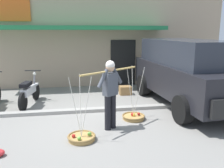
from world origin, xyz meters
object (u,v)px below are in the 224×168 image
object	(u,v)px
parked_truck	(187,71)
wooden_crate	(125,90)
fruit_vendor	(110,90)
fruit_basket_right_side	(82,137)
motorcycle_second_in_row	(29,92)
fruit_basket_left_side	(133,116)

from	to	relation	value
parked_truck	wooden_crate	size ratio (longest dim) A/B	11.16
fruit_vendor	fruit_basket_right_side	size ratio (longest dim) A/B	1.17
fruit_vendor	parked_truck	xyz separation A→B (m)	(2.75, 1.57, 0.15)
fruit_basket_right_side	wooden_crate	xyz separation A→B (m)	(1.81, 3.67, 0.09)
parked_truck	wooden_crate	distance (m)	2.49
motorcycle_second_in_row	wooden_crate	size ratio (longest dim) A/B	4.11
parked_truck	wooden_crate	bearing A→B (deg)	136.98
fruit_basket_right_side	fruit_vendor	bearing A→B (deg)	36.44
fruit_vendor	motorcycle_second_in_row	xyz separation A→B (m)	(-2.29, 2.30, -0.53)
fruit_basket_left_side	wooden_crate	bearing A→B (deg)	82.43
fruit_vendor	fruit_basket_left_side	size ratio (longest dim) A/B	1.17
fruit_basket_left_side	fruit_basket_right_side	bearing A→B (deg)	-143.65
motorcycle_second_in_row	fruit_vendor	bearing A→B (deg)	-45.20
fruit_basket_left_side	parked_truck	world-z (taller)	parked_truck
parked_truck	fruit_basket_right_side	bearing A→B (deg)	-148.79
fruit_basket_left_side	motorcycle_second_in_row	xyz separation A→B (m)	(-3.02, 1.77, 0.38)
fruit_vendor	fruit_basket_right_side	bearing A→B (deg)	-143.56
wooden_crate	parked_truck	bearing A→B (deg)	-43.02
parked_truck	fruit_basket_left_side	bearing A→B (deg)	-152.89
fruit_basket_left_side	parked_truck	distance (m)	2.50
fruit_basket_right_side	motorcycle_second_in_row	xyz separation A→B (m)	(-1.56, 2.84, 0.38)
fruit_vendor	fruit_basket_right_side	world-z (taller)	fruit_vendor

